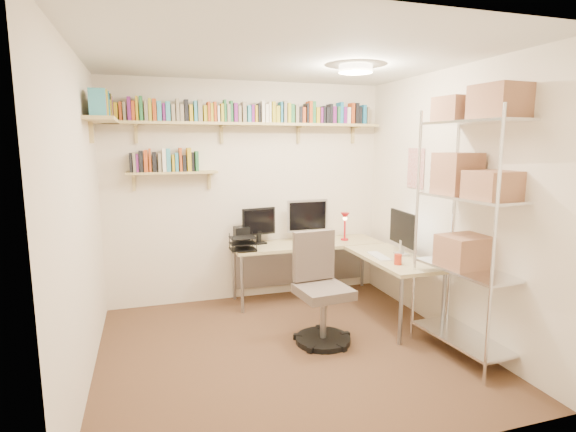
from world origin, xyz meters
name	(u,v)px	position (x,y,z in m)	size (l,w,h in m)	color
ground	(287,350)	(0.00, 0.00, 0.00)	(3.20, 3.20, 0.00)	#482D1F
room_shell	(288,175)	(0.00, 0.00, 1.55)	(3.24, 3.04, 2.52)	beige
wall_shelves	(212,123)	(-0.42, 1.30, 2.03)	(3.12, 1.09, 0.79)	tan
corner_desk	(318,247)	(0.67, 0.99, 0.66)	(1.81, 1.74, 1.16)	#C9B482
office_chair	(321,296)	(0.36, 0.11, 0.42)	(0.53, 0.54, 1.01)	black
wire_rack	(473,184)	(1.42, -0.54, 1.48)	(0.51, 0.94, 2.25)	silver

